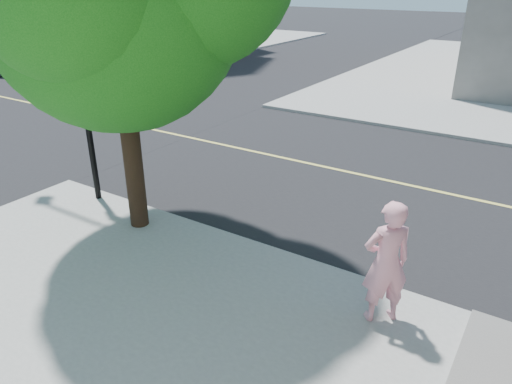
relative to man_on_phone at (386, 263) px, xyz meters
The scene contains 6 objects.
ground 7.39m from the man_on_phone, behind, with size 140.00×140.00×0.00m, color black.
road_ew 9.09m from the man_on_phone, 143.45° to the left, with size 140.00×9.00×0.01m, color black.
sidewalk_nw 37.65m from the man_on_phone, 143.51° to the left, with size 26.00×25.00×0.12m, color gray.
man_on_phone is the anchor object (origin of this frame).
signal_pole 9.44m from the man_on_phone, behind, with size 4.00×0.45×4.52m.
car_a 23.37m from the man_on_phone, 156.75° to the left, with size 2.36×5.13×1.42m, color silver.
Camera 1 is at (8.80, -6.63, 4.72)m, focal length 33.54 mm.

